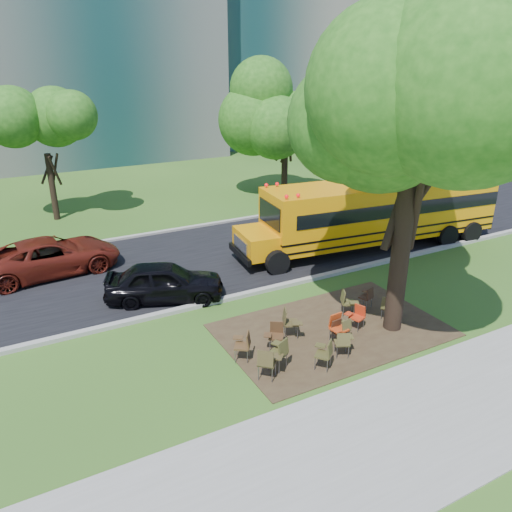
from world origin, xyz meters
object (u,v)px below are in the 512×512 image
chair_10 (289,320)px  chair_13 (367,295)px  chair_12 (347,300)px  black_car (164,282)px  chair_9 (275,333)px  bg_car_red (51,256)px  chair_4 (343,341)px  chair_6 (357,315)px  chair_0 (280,351)px  chair_8 (244,343)px  chair_3 (338,330)px  chair_1 (268,361)px  chair_7 (389,306)px  chair_2 (325,352)px  chair_11 (344,328)px  school_bus (379,210)px  main_tree (414,135)px  chair_5 (337,326)px

chair_10 → chair_13: bearing=122.0°
chair_12 → black_car: (-4.97, 4.00, 0.14)m
chair_9 → black_car: black_car is taller
chair_9 → bg_car_red: 10.36m
chair_4 → chair_6: 1.78m
chair_0 → chair_8: (-0.65, 0.88, -0.04)m
chair_3 → chair_13: (2.28, 1.37, 0.02)m
chair_0 → chair_1: bearing=-179.7°
chair_9 → chair_12: 3.21m
chair_1 → chair_8: 1.15m
chair_1 → chair_10: 2.29m
chair_7 → black_car: 7.76m
chair_1 → bg_car_red: bearing=155.5°
chair_6 → chair_2: bearing=102.3°
chair_4 → chair_11: chair_4 is taller
school_bus → chair_9: school_bus is taller
chair_3 → main_tree: bearing=173.0°
chair_3 → chair_5: size_ratio=0.81×
chair_10 → bg_car_red: bg_car_red is taller
main_tree → chair_0: (-4.36, -0.24, -5.50)m
chair_4 → black_car: 6.83m
chair_13 → bg_car_red: 12.35m
chair_6 → black_car: bearing=25.0°
main_tree → chair_4: bearing=-166.2°
chair_12 → bg_car_red: bearing=-108.1°
chair_2 → black_car: black_car is taller
chair_8 → chair_10: chair_10 is taller
chair_11 → chair_12: (1.12, 1.31, 0.06)m
chair_4 → chair_11: (0.54, 0.66, -0.03)m
bg_car_red → chair_1: bearing=-163.8°
chair_9 → chair_11: bearing=-163.1°
chair_5 → chair_11: bearing=161.4°
chair_8 → chair_4: bearing=-81.0°
chair_5 → chair_4: bearing=61.5°
chair_8 → chair_10: size_ratio=0.93×
chair_3 → black_car: size_ratio=0.19×
school_bus → chair_3: 9.04m
main_tree → bg_car_red: size_ratio=1.84×
school_bus → chair_1: 11.55m
chair_7 → chair_8: bearing=-117.5°
chair_1 → chair_4: size_ratio=1.13×
black_car → school_bus: bearing=-64.5°
chair_1 → chair_2: (1.65, -0.32, -0.05)m
chair_2 → chair_7: chair_2 is taller
chair_13 → school_bus: bearing=28.9°
chair_3 → chair_11: 0.23m
chair_5 → chair_10: size_ratio=0.98×
chair_3 → chair_6: size_ratio=0.93×
chair_0 → chair_2: (1.12, -0.58, -0.05)m
chair_0 → chair_12: size_ratio=1.06×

